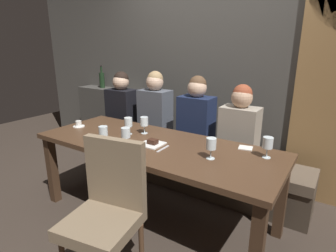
% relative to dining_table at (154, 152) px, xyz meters
% --- Properties ---
extents(ground, '(9.00, 9.00, 0.00)m').
position_rel_dining_table_xyz_m(ground, '(0.00, 0.00, -0.65)').
color(ground, '#382D26').
extents(back_wall_tiled, '(6.00, 0.12, 3.00)m').
position_rel_dining_table_xyz_m(back_wall_tiled, '(0.00, 1.22, 0.85)').
color(back_wall_tiled, '#4C4944').
rests_on(back_wall_tiled, ground).
extents(back_counter, '(1.10, 0.28, 0.95)m').
position_rel_dining_table_xyz_m(back_counter, '(-1.55, 1.04, -0.18)').
color(back_counter, '#413E3A').
rests_on(back_counter, ground).
extents(dining_table, '(2.20, 0.84, 0.74)m').
position_rel_dining_table_xyz_m(dining_table, '(0.00, 0.00, 0.00)').
color(dining_table, '#412B1C').
rests_on(dining_table, ground).
extents(banquette_bench, '(2.50, 0.44, 0.45)m').
position_rel_dining_table_xyz_m(banquette_bench, '(0.00, 0.70, -0.42)').
color(banquette_bench, '#40352A').
rests_on(banquette_bench, ground).
extents(chair_near_side, '(0.51, 0.51, 0.98)m').
position_rel_dining_table_xyz_m(chair_near_side, '(0.14, -0.72, -0.09)').
color(chair_near_side, '#4C3321').
rests_on(chair_near_side, ground).
extents(diner_redhead, '(0.36, 0.24, 0.80)m').
position_rel_dining_table_xyz_m(diner_redhead, '(-0.99, 0.67, 0.18)').
color(diner_redhead, black).
rests_on(diner_redhead, banquette_bench).
extents(diner_bearded, '(0.36, 0.24, 0.83)m').
position_rel_dining_table_xyz_m(diner_bearded, '(-0.52, 0.73, 0.19)').
color(diner_bearded, '#4C515B').
rests_on(diner_bearded, banquette_bench).
extents(diner_far_end, '(0.36, 0.24, 0.81)m').
position_rel_dining_table_xyz_m(diner_far_end, '(0.04, 0.71, 0.18)').
color(diner_far_end, '#192342').
rests_on(diner_far_end, banquette_bench).
extents(diner_near_end, '(0.36, 0.24, 0.76)m').
position_rel_dining_table_xyz_m(diner_near_end, '(0.52, 0.69, 0.16)').
color(diner_near_end, '#9E9384').
rests_on(diner_near_end, banquette_bench).
extents(wine_bottle_dark_red, '(0.08, 0.08, 0.33)m').
position_rel_dining_table_xyz_m(wine_bottle_dark_red, '(-1.72, 1.05, 0.42)').
color(wine_bottle_dark_red, black).
rests_on(wine_bottle_dark_red, back_counter).
extents(wine_glass_end_left, '(0.08, 0.08, 0.16)m').
position_rel_dining_table_xyz_m(wine_glass_end_left, '(-0.33, -0.28, 0.20)').
color(wine_glass_end_left, silver).
rests_on(wine_glass_end_left, dining_table).
extents(wine_glass_near_right, '(0.08, 0.08, 0.16)m').
position_rel_dining_table_xyz_m(wine_glass_near_right, '(0.91, 0.20, 0.20)').
color(wine_glass_near_right, silver).
rests_on(wine_glass_near_right, dining_table).
extents(wine_glass_near_left, '(0.08, 0.08, 0.16)m').
position_rel_dining_table_xyz_m(wine_glass_near_left, '(-0.23, 0.16, 0.20)').
color(wine_glass_near_left, silver).
rests_on(wine_glass_near_left, dining_table).
extents(wine_glass_center_back, '(0.08, 0.08, 0.16)m').
position_rel_dining_table_xyz_m(wine_glass_center_back, '(-0.14, -0.20, 0.20)').
color(wine_glass_center_back, silver).
rests_on(wine_glass_center_back, dining_table).
extents(wine_glass_far_left, '(0.08, 0.08, 0.16)m').
position_rel_dining_table_xyz_m(wine_glass_far_left, '(-0.35, 0.06, 0.20)').
color(wine_glass_far_left, silver).
rests_on(wine_glass_far_left, dining_table).
extents(wine_glass_end_right, '(0.08, 0.08, 0.16)m').
position_rel_dining_table_xyz_m(wine_glass_end_right, '(0.56, -0.05, 0.20)').
color(wine_glass_end_right, silver).
rests_on(wine_glass_end_right, dining_table).
extents(espresso_cup, '(0.12, 0.12, 0.06)m').
position_rel_dining_table_xyz_m(espresso_cup, '(-0.95, -0.04, 0.11)').
color(espresso_cup, white).
rests_on(espresso_cup, dining_table).
extents(dessert_plate, '(0.19, 0.19, 0.05)m').
position_rel_dining_table_xyz_m(dessert_plate, '(0.01, -0.05, 0.10)').
color(dessert_plate, white).
rests_on(dessert_plate, dining_table).
extents(fork_on_table, '(0.02, 0.17, 0.01)m').
position_rel_dining_table_xyz_m(fork_on_table, '(0.15, -0.08, 0.09)').
color(fork_on_table, silver).
rests_on(fork_on_table, dining_table).
extents(folded_napkin, '(0.13, 0.12, 0.01)m').
position_rel_dining_table_xyz_m(folded_napkin, '(0.71, 0.31, 0.09)').
color(folded_napkin, silver).
rests_on(folded_napkin, dining_table).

